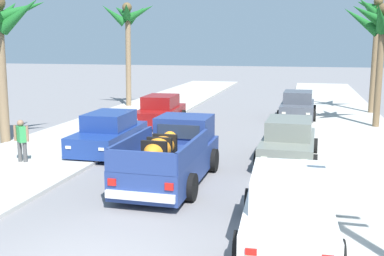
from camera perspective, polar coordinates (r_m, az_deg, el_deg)
name	(u,v)px	position (r m, az deg, el deg)	size (l,w,h in m)	color
sidewalk_left	(92,133)	(21.37, -12.58, -0.68)	(5.07, 60.00, 0.12)	#B2AFA8
sidewalk_right	(348,147)	(19.27, 19.16, -2.23)	(5.07, 60.00, 0.12)	#B2AFA8
curb_left	(114,135)	(20.90, -9.79, -0.86)	(0.16, 60.00, 0.10)	silver
curb_right	(319,145)	(19.19, 15.78, -2.12)	(0.16, 60.00, 0.10)	silver
pickup_truck	(172,155)	(13.68, -2.52, -3.48)	(2.25, 5.23, 1.80)	navy
car_left_near	(297,106)	(26.02, 13.21, 2.73)	(2.10, 4.29, 1.54)	#474C56
car_right_near	(288,142)	(16.34, 12.10, -1.75)	(2.12, 4.30, 1.54)	slate
car_left_mid	(109,133)	(17.80, -10.44, -0.68)	(2.09, 4.29, 1.54)	navy
car_right_mid	(288,208)	(9.91, 12.05, -9.84)	(2.16, 4.32, 1.54)	silver
car_left_far	(160,111)	(23.34, -4.03, 2.11)	(2.13, 4.31, 1.54)	maroon
palm_tree_left_fore	(128,22)	(30.23, -8.10, 13.15)	(3.54, 3.31, 6.82)	#846B4C
palm_tree_right_fore	(382,22)	(23.77, 22.96, 12.21)	(3.94, 3.56, 6.14)	brown
palm_tree_left_mid	(380,15)	(28.69, 22.70, 13.03)	(3.45, 3.53, 6.90)	brown
palm_tree_right_mid	(0,22)	(20.11, -23.14, 12.23)	(3.57, 3.42, 6.14)	#846B4C
pedestrian	(22,139)	(16.56, -20.76, -1.34)	(0.57, 0.41, 1.59)	#4C4C4C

